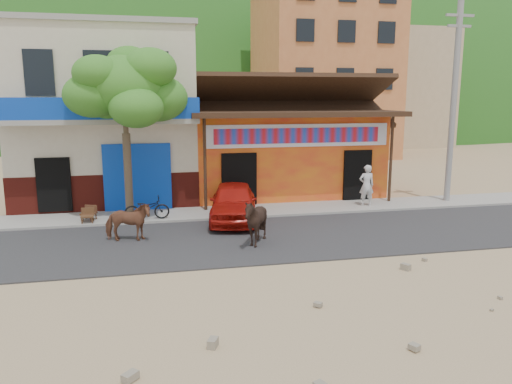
{
  "coord_description": "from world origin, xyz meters",
  "views": [
    {
      "loc": [
        -3.86,
        -12.18,
        4.4
      ],
      "look_at": [
        -0.57,
        3.0,
        1.4
      ],
      "focal_mm": 35.0,
      "sensor_mm": 36.0,
      "label": 1
    }
  ],
  "objects_px": {
    "utility_pole": "(454,103)",
    "red_car": "(233,202)",
    "cow_tan": "(128,222)",
    "scooter": "(147,208)",
    "pedestrian": "(366,185)",
    "tree": "(126,133)",
    "cow_dark": "(256,222)",
    "cafe_chair_right": "(87,210)",
    "cafe_chair_left": "(88,207)"
  },
  "relations": [
    {
      "from": "utility_pole",
      "to": "red_car",
      "type": "height_order",
      "value": "utility_pole"
    },
    {
      "from": "cow_tan",
      "to": "red_car",
      "type": "relative_size",
      "value": 0.36
    },
    {
      "from": "red_car",
      "to": "scooter",
      "type": "relative_size",
      "value": 2.55
    },
    {
      "from": "cow_tan",
      "to": "scooter",
      "type": "relative_size",
      "value": 0.91
    },
    {
      "from": "utility_pole",
      "to": "pedestrian",
      "type": "distance_m",
      "value": 4.89
    },
    {
      "from": "tree",
      "to": "cow_dark",
      "type": "xyz_separation_m",
      "value": [
        3.74,
        -4.04,
        -2.36
      ]
    },
    {
      "from": "tree",
      "to": "pedestrian",
      "type": "height_order",
      "value": "tree"
    },
    {
      "from": "scooter",
      "to": "red_car",
      "type": "bearing_deg",
      "value": -102.4
    },
    {
      "from": "cow_tan",
      "to": "cow_dark",
      "type": "distance_m",
      "value": 3.9
    },
    {
      "from": "tree",
      "to": "red_car",
      "type": "distance_m",
      "value": 4.44
    },
    {
      "from": "tree",
      "to": "cow_dark",
      "type": "distance_m",
      "value": 5.99
    },
    {
      "from": "cow_tan",
      "to": "cow_dark",
      "type": "bearing_deg",
      "value": -100.54
    },
    {
      "from": "cafe_chair_right",
      "to": "cow_dark",
      "type": "bearing_deg",
      "value": -34.81
    },
    {
      "from": "cow_dark",
      "to": "cafe_chair_right",
      "type": "height_order",
      "value": "cow_dark"
    },
    {
      "from": "cow_dark",
      "to": "tree",
      "type": "bearing_deg",
      "value": -155.98
    },
    {
      "from": "scooter",
      "to": "utility_pole",
      "type": "bearing_deg",
      "value": -89.66
    },
    {
      "from": "cow_tan",
      "to": "red_car",
      "type": "height_order",
      "value": "red_car"
    },
    {
      "from": "tree",
      "to": "pedestrian",
      "type": "distance_m",
      "value": 9.36
    },
    {
      "from": "cafe_chair_left",
      "to": "cafe_chair_right",
      "type": "bearing_deg",
      "value": -66.56
    },
    {
      "from": "cow_tan",
      "to": "scooter",
      "type": "bearing_deg",
      "value": -5.93
    },
    {
      "from": "red_car",
      "to": "pedestrian",
      "type": "relative_size",
      "value": 2.45
    },
    {
      "from": "cow_tan",
      "to": "utility_pole",
      "type": "bearing_deg",
      "value": -69.04
    },
    {
      "from": "cow_tan",
      "to": "cafe_chair_left",
      "type": "height_order",
      "value": "cow_tan"
    },
    {
      "from": "tree",
      "to": "red_car",
      "type": "height_order",
      "value": "tree"
    },
    {
      "from": "cow_dark",
      "to": "scooter",
      "type": "relative_size",
      "value": 0.92
    },
    {
      "from": "cafe_chair_left",
      "to": "cow_dark",
      "type": "bearing_deg",
      "value": -13.41
    },
    {
      "from": "red_car",
      "to": "cafe_chair_left",
      "type": "relative_size",
      "value": 4.18
    },
    {
      "from": "cow_dark",
      "to": "cafe_chair_right",
      "type": "relative_size",
      "value": 1.58
    },
    {
      "from": "cow_tan",
      "to": "red_car",
      "type": "distance_m",
      "value": 4.0
    },
    {
      "from": "cafe_chair_left",
      "to": "tree",
      "type": "bearing_deg",
      "value": 30.8
    },
    {
      "from": "cafe_chair_left",
      "to": "cafe_chair_right",
      "type": "xyz_separation_m",
      "value": [
        0.0,
        -0.32,
        -0.02
      ]
    },
    {
      "from": "cafe_chair_right",
      "to": "red_car",
      "type": "bearing_deg",
      "value": -6.02
    },
    {
      "from": "utility_pole",
      "to": "pedestrian",
      "type": "height_order",
      "value": "utility_pole"
    },
    {
      "from": "tree",
      "to": "cow_tan",
      "type": "distance_m",
      "value": 3.76
    },
    {
      "from": "cafe_chair_left",
      "to": "cow_tan",
      "type": "bearing_deg",
      "value": -37.93
    },
    {
      "from": "utility_pole",
      "to": "cafe_chair_right",
      "type": "height_order",
      "value": "utility_pole"
    },
    {
      "from": "pedestrian",
      "to": "scooter",
      "type": "bearing_deg",
      "value": 9.04
    },
    {
      "from": "cafe_chair_left",
      "to": "pedestrian",
      "type": "bearing_deg",
      "value": 24.47
    },
    {
      "from": "red_car",
      "to": "scooter",
      "type": "height_order",
      "value": "red_car"
    },
    {
      "from": "cow_dark",
      "to": "red_car",
      "type": "xyz_separation_m",
      "value": [
        -0.14,
        3.04,
        -0.04
      ]
    },
    {
      "from": "tree",
      "to": "cafe_chair_right",
      "type": "distance_m",
      "value": 2.95
    },
    {
      "from": "tree",
      "to": "scooter",
      "type": "relative_size",
      "value": 3.84
    },
    {
      "from": "utility_pole",
      "to": "cafe_chair_right",
      "type": "distance_m",
      "value": 14.65
    },
    {
      "from": "pedestrian",
      "to": "cafe_chair_left",
      "type": "relative_size",
      "value": 1.71
    },
    {
      "from": "tree",
      "to": "red_car",
      "type": "relative_size",
      "value": 1.5
    },
    {
      "from": "utility_pole",
      "to": "cow_dark",
      "type": "relative_size",
      "value": 5.58
    },
    {
      "from": "scooter",
      "to": "cafe_chair_left",
      "type": "height_order",
      "value": "cafe_chair_left"
    },
    {
      "from": "cow_dark",
      "to": "cafe_chair_left",
      "type": "relative_size",
      "value": 1.5
    },
    {
      "from": "utility_pole",
      "to": "cafe_chair_left",
      "type": "xyz_separation_m",
      "value": [
        -14.2,
        -0.38,
        -3.52
      ]
    },
    {
      "from": "red_car",
      "to": "cow_dark",
      "type": "bearing_deg",
      "value": -76.78
    }
  ]
}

